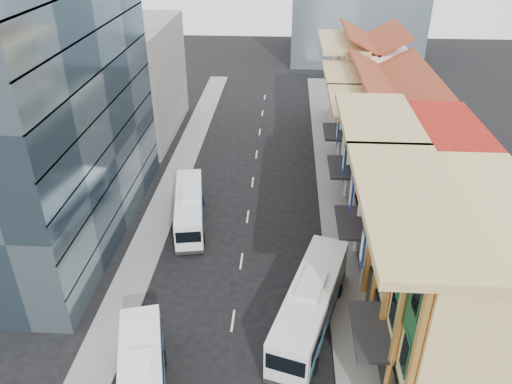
# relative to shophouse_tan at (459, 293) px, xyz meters

# --- Properties ---
(sidewalk_right) EXTENTS (3.00, 90.00, 0.15)m
(sidewalk_right) POSITION_rel_shophouse_tan_xyz_m (-5.50, 17.00, -5.92)
(sidewalk_right) COLOR slate
(sidewalk_right) RESTS_ON ground
(sidewalk_left) EXTENTS (3.00, 90.00, 0.15)m
(sidewalk_left) POSITION_rel_shophouse_tan_xyz_m (-22.50, 17.00, -5.92)
(sidewalk_left) COLOR slate
(sidewalk_left) RESTS_ON ground
(shophouse_tan) EXTENTS (8.00, 14.00, 12.00)m
(shophouse_tan) POSITION_rel_shophouse_tan_xyz_m (0.00, 0.00, 0.00)
(shophouse_tan) COLOR #D1BA78
(shophouse_tan) RESTS_ON ground
(shophouse_red) EXTENTS (8.00, 10.00, 12.00)m
(shophouse_red) POSITION_rel_shophouse_tan_xyz_m (0.00, 12.00, 0.00)
(shophouse_red) COLOR #9E1B11
(shophouse_red) RESTS_ON ground
(shophouse_cream_near) EXTENTS (8.00, 9.00, 10.00)m
(shophouse_cream_near) POSITION_rel_shophouse_tan_xyz_m (0.00, 21.50, -1.00)
(shophouse_cream_near) COLOR silver
(shophouse_cream_near) RESTS_ON ground
(shophouse_cream_mid) EXTENTS (8.00, 9.00, 10.00)m
(shophouse_cream_mid) POSITION_rel_shophouse_tan_xyz_m (0.00, 30.50, -1.00)
(shophouse_cream_mid) COLOR silver
(shophouse_cream_mid) RESTS_ON ground
(shophouse_cream_far) EXTENTS (8.00, 12.00, 11.00)m
(shophouse_cream_far) POSITION_rel_shophouse_tan_xyz_m (0.00, 41.00, -0.50)
(shophouse_cream_far) COLOR silver
(shophouse_cream_far) RESTS_ON ground
(office_tower) EXTENTS (12.00, 26.00, 30.00)m
(office_tower) POSITION_rel_shophouse_tan_xyz_m (-31.00, 14.00, 9.00)
(office_tower) COLOR #3B4F5E
(office_tower) RESTS_ON ground
(office_block_far) EXTENTS (10.00, 18.00, 14.00)m
(office_block_far) POSITION_rel_shophouse_tan_xyz_m (-30.00, 37.00, 1.00)
(office_block_far) COLOR gray
(office_block_far) RESTS_ON ground
(bus_left_far) EXTENTS (4.17, 10.79, 3.38)m
(bus_left_far) POSITION_rel_shophouse_tan_xyz_m (-19.32, 15.54, -4.31)
(bus_left_far) COLOR white
(bus_left_far) RESTS_ON ground
(bus_right) EXTENTS (6.19, 12.54, 3.92)m
(bus_right) POSITION_rel_shophouse_tan_xyz_m (-8.50, 2.97, -4.04)
(bus_right) COLOR silver
(bus_right) RESTS_ON ground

